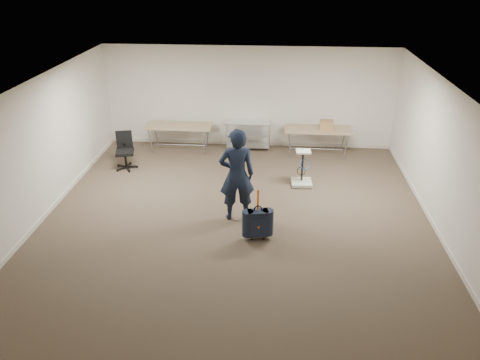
{
  "coord_description": "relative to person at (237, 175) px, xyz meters",
  "views": [
    {
      "loc": [
        0.73,
        -8.12,
        4.97
      ],
      "look_at": [
        0.07,
        0.3,
        0.88
      ],
      "focal_mm": 35.0,
      "sensor_mm": 36.0,
      "label": 1
    }
  ],
  "objects": [
    {
      "name": "equipment_cart",
      "position": [
        1.41,
        1.66,
        -0.75
      ],
      "size": [
        0.5,
        0.5,
        0.88
      ],
      "color": "silver",
      "rests_on": "ground"
    },
    {
      "name": "cardboard_box",
      "position": [
        2.1,
        3.56,
        -0.12
      ],
      "size": [
        0.37,
        0.29,
        0.27
      ],
      "primitive_type": "cube",
      "rotation": [
        0.0,
        0.0,
        -0.08
      ],
      "color": "#A1714B",
      "rests_on": "folding_table_right"
    },
    {
      "name": "person",
      "position": [
        0.0,
        0.0,
        0.0
      ],
      "size": [
        0.79,
        0.6,
        1.96
      ],
      "primitive_type": "imported",
      "rotation": [
        0.0,
        0.0,
        3.34
      ],
      "color": "black",
      "rests_on": "ground"
    },
    {
      "name": "suitcase",
      "position": [
        0.46,
        -0.78,
        -0.62
      ],
      "size": [
        0.42,
        0.29,
        1.05
      ],
      "color": "#161E31",
      "rests_on": "ground"
    },
    {
      "name": "wire_shelf",
      "position": [
        -0.0,
        3.88,
        -0.54
      ],
      "size": [
        1.22,
        0.47,
        0.8
      ],
      "color": "silver",
      "rests_on": "ground"
    },
    {
      "name": "ground",
      "position": [
        -0.0,
        -0.32,
        -0.98
      ],
      "size": [
        9.0,
        9.0,
        0.0
      ],
      "primitive_type": "plane",
      "color": "#423728",
      "rests_on": "ground"
    },
    {
      "name": "office_chair",
      "position": [
        -3.05,
        2.31,
        -0.7
      ],
      "size": [
        0.57,
        0.57,
        0.95
      ],
      "color": "black",
      "rests_on": "ground"
    },
    {
      "name": "folding_table_left",
      "position": [
        -1.9,
        3.63,
        -0.3
      ],
      "size": [
        1.8,
        0.75,
        0.73
      ],
      "color": "tan",
      "rests_on": "ground"
    },
    {
      "name": "folding_table_right",
      "position": [
        1.9,
        3.63,
        -0.3
      ],
      "size": [
        1.8,
        0.75,
        0.73
      ],
      "color": "tan",
      "rests_on": "ground"
    },
    {
      "name": "room_shell",
      "position": [
        -0.0,
        1.06,
        -0.93
      ],
      "size": [
        8.0,
        9.0,
        9.0
      ],
      "color": "silver",
      "rests_on": "ground"
    }
  ]
}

